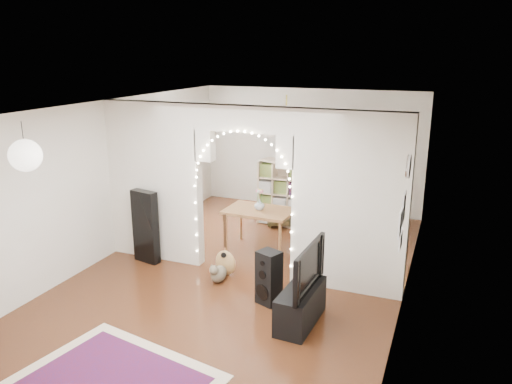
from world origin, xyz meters
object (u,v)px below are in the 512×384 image
at_px(floor_speaker, 269,278).
at_px(dining_chair_left, 279,214).
at_px(acoustic_guitar, 225,253).
at_px(bookcase, 289,194).
at_px(dining_table, 259,214).
at_px(media_console, 300,306).
at_px(dining_chair_right, 312,210).

distance_m(floor_speaker, dining_chair_left, 3.34).
xyz_separation_m(floor_speaker, dining_chair_left, (-0.96, 3.20, -0.16)).
bearing_deg(floor_speaker, acoustic_guitar, 169.67).
distance_m(acoustic_guitar, dining_chair_left, 2.59).
relative_size(bookcase, dining_chair_left, 2.61).
bearing_deg(bookcase, dining_table, -77.31).
distance_m(media_console, dining_chair_left, 3.87).
bearing_deg(floor_speaker, dining_table, 137.12).
height_order(bookcase, dining_chair_right, bookcase).
relative_size(media_console, dining_chair_right, 1.67).
distance_m(floor_speaker, media_console, 0.69).
relative_size(floor_speaker, dining_table, 0.64).
xyz_separation_m(acoustic_guitar, dining_chair_right, (0.60, 2.98, -0.11)).
distance_m(dining_table, dining_chair_left, 1.44).
xyz_separation_m(acoustic_guitar, bookcase, (0.21, 2.64, 0.29)).
xyz_separation_m(bookcase, dining_table, (-0.10, -1.42, 0.01)).
relative_size(dining_table, dining_chair_left, 2.39).
height_order(media_console, dining_table, dining_table).
height_order(media_console, dining_chair_right, dining_chair_right).
bearing_deg(media_console, floor_speaker, 151.33).
bearing_deg(dining_chair_left, dining_chair_right, 11.16).
bearing_deg(acoustic_guitar, dining_chair_right, 57.01).
relative_size(media_console, bookcase, 0.75).
bearing_deg(dining_chair_right, floor_speaker, -96.68).
bearing_deg(media_console, acoustic_guitar, 150.77).
relative_size(acoustic_guitar, dining_chair_right, 1.46).
xyz_separation_m(dining_table, dining_chair_right, (0.49, 1.76, -0.41)).
relative_size(dining_table, dining_chair_right, 2.04).
bearing_deg(dining_chair_right, acoustic_guitar, -113.94).
bearing_deg(dining_table, media_console, -54.75).
bearing_deg(dining_table, floor_speaker, -62.96).
bearing_deg(media_console, dining_table, 126.11).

